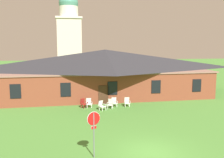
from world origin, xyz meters
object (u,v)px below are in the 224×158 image
object	(u,v)px
stop_sign	(94,125)
lawn_chair_left_end	(102,105)
lawn_chair_by_porch	(83,103)
lawn_chair_near_door	(89,103)
lawn_chair_far_side	(127,102)
lawn_chair_right_end	(114,102)
lawn_chair_middle	(110,104)

from	to	relation	value
stop_sign	lawn_chair_left_end	distance (m)	10.47
lawn_chair_by_porch	lawn_chair_near_door	bearing A→B (deg)	3.22
lawn_chair_near_door	lawn_chair_left_end	xyz separation A→B (m)	(1.17, -1.37, 0.00)
lawn_chair_far_side	lawn_chair_right_end	bearing A→B (deg)	171.28
lawn_chair_by_porch	lawn_chair_middle	xyz separation A→B (m)	(2.72, -0.75, 0.00)
stop_sign	lawn_chair_far_side	world-z (taller)	stop_sign
lawn_chair_by_porch	lawn_chair_middle	bearing A→B (deg)	-15.44
lawn_chair_near_door	lawn_chair_left_end	distance (m)	1.80
lawn_chair_far_side	lawn_chair_middle	bearing A→B (deg)	-166.37
stop_sign	lawn_chair_near_door	distance (m)	11.67
lawn_chair_near_door	lawn_chair_middle	distance (m)	2.30
lawn_chair_by_porch	lawn_chair_right_end	distance (m)	3.25
lawn_chair_left_end	lawn_chair_far_side	world-z (taller)	same
lawn_chair_left_end	lawn_chair_right_end	world-z (taller)	same
stop_sign	lawn_chair_left_end	size ratio (longest dim) A/B	2.84
lawn_chair_left_end	lawn_chair_right_end	distance (m)	1.96
lawn_chair_by_porch	lawn_chair_left_end	size ratio (longest dim) A/B	1.00
lawn_chair_middle	lawn_chair_right_end	bearing A→B (deg)	51.94
lawn_chair_by_porch	stop_sign	bearing A→B (deg)	-90.88
lawn_chair_by_porch	lawn_chair_right_end	world-z (taller)	same
stop_sign	lawn_chair_by_porch	size ratio (longest dim) A/B	2.84
lawn_chair_near_door	lawn_chair_middle	world-z (taller)	same
lawn_chair_far_side	lawn_chair_by_porch	bearing A→B (deg)	176.33
stop_sign	lawn_chair_far_side	xyz separation A→B (m)	(4.79, 11.23, -1.43)
lawn_chair_near_door	stop_sign	bearing A→B (deg)	-93.67
lawn_chair_right_end	lawn_chair_far_side	xyz separation A→B (m)	(1.36, -0.21, 0.00)
lawn_chair_by_porch	lawn_chair_near_door	xyz separation A→B (m)	(0.56, 0.03, 0.00)
stop_sign	lawn_chair_far_side	size ratio (longest dim) A/B	2.84
lawn_chair_near_door	lawn_chair_right_end	world-z (taller)	same
stop_sign	lawn_chair_by_porch	distance (m)	11.62
lawn_chair_near_door	lawn_chair_far_side	world-z (taller)	same
lawn_chair_right_end	lawn_chair_far_side	world-z (taller)	same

